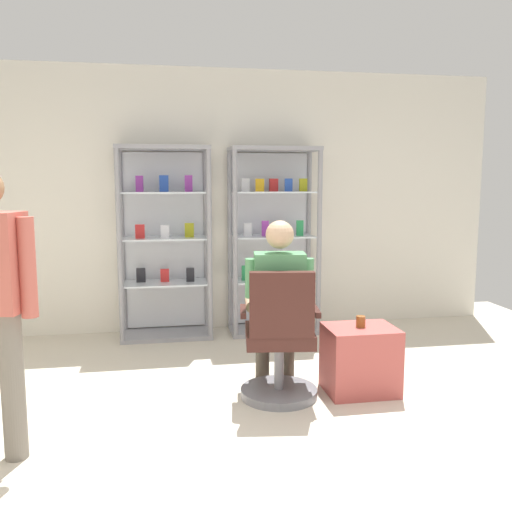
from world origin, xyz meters
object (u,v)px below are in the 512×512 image
(display_cabinet_left, at_px, (165,241))
(display_cabinet_right, at_px, (272,239))
(seated_shopkeeper, at_px, (278,298))
(tea_glass, at_px, (361,322))
(office_chair, at_px, (280,347))
(storage_crate, at_px, (360,359))

(display_cabinet_left, xyz_separation_m, display_cabinet_right, (1.10, -0.00, 0.00))
(seated_shopkeeper, height_order, tea_glass, seated_shopkeeper)
(display_cabinet_left, bearing_deg, office_chair, -67.09)
(display_cabinet_right, distance_m, tea_glass, 1.86)
(display_cabinet_right, height_order, storage_crate, display_cabinet_right)
(display_cabinet_left, xyz_separation_m, tea_glass, (1.40, -1.79, -0.43))
(display_cabinet_right, height_order, office_chair, display_cabinet_right)
(storage_crate, height_order, tea_glass, tea_glass)
(display_cabinet_right, distance_m, office_chair, 1.95)
(office_chair, distance_m, seated_shopkeeper, 0.36)
(office_chair, xyz_separation_m, tea_glass, (0.62, 0.04, 0.14))
(display_cabinet_right, bearing_deg, display_cabinet_left, 179.91)
(storage_crate, bearing_deg, tea_glass, 140.02)
(display_cabinet_left, xyz_separation_m, seated_shopkeeper, (0.80, -1.67, -0.25))
(office_chair, relative_size, tea_glass, 11.64)
(seated_shopkeeper, relative_size, tea_glass, 15.64)
(seated_shopkeeper, bearing_deg, display_cabinet_right, 79.78)
(office_chair, xyz_separation_m, storage_crate, (0.62, 0.04, -0.15))
(tea_glass, bearing_deg, office_chair, -175.90)
(storage_crate, bearing_deg, office_chair, -176.10)
(office_chair, relative_size, seated_shopkeeper, 0.74)
(display_cabinet_right, bearing_deg, tea_glass, -80.60)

